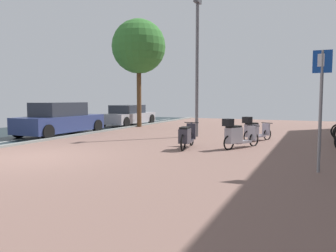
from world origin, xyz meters
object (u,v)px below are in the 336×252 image
at_px(scooter_near, 237,135).
at_px(parked_car_near, 60,120).
at_px(parking_sign, 321,98).
at_px(street_tree, 139,47).
at_px(lamp_post, 197,61).
at_px(scooter_far, 187,136).
at_px(parked_car_far, 128,116).
at_px(scooter_mid, 254,130).

xyz_separation_m(scooter_near, parked_car_near, (-8.36, 0.89, 0.23)).
bearing_deg(parking_sign, street_tree, 136.95).
bearing_deg(parked_car_near, scooter_near, -6.09).
bearing_deg(lamp_post, scooter_far, -76.13).
distance_m(scooter_far, parked_car_far, 10.22).
xyz_separation_m(parked_car_near, parked_car_far, (0.01, 6.00, -0.10)).
bearing_deg(scooter_near, parking_sign, -48.58).
xyz_separation_m(scooter_near, parked_car_far, (-8.35, 6.89, 0.13)).
xyz_separation_m(scooter_near, scooter_far, (-1.52, -0.71, -0.05)).
bearing_deg(scooter_far, parked_car_far, 131.91).
height_order(scooter_near, parked_car_near, parked_car_near).
xyz_separation_m(scooter_mid, scooter_far, (-1.73, -2.82, -0.03)).
bearing_deg(street_tree, parked_car_far, 149.79).
relative_size(parked_car_near, parked_car_far, 1.03).
bearing_deg(parked_car_near, street_tree, 77.40).
bearing_deg(parked_car_near, lamp_post, 17.47).
xyz_separation_m(scooter_far, parked_car_far, (-6.83, 7.61, 0.18)).
xyz_separation_m(parked_car_near, lamp_post, (5.98, 1.88, 2.58)).
relative_size(scooter_mid, street_tree, 0.25).
relative_size(scooter_near, scooter_mid, 1.08).
height_order(scooter_far, street_tree, street_tree).
xyz_separation_m(scooter_mid, lamp_post, (-2.59, 0.67, 2.83)).
relative_size(parked_car_far, parking_sign, 1.55).
height_order(scooter_far, lamp_post, lamp_post).
height_order(parked_car_far, lamp_post, lamp_post).
height_order(scooter_far, parked_car_far, parked_car_far).
height_order(scooter_mid, street_tree, street_tree).
bearing_deg(scooter_mid, lamp_post, 165.45).
distance_m(parked_car_near, parking_sign, 11.50).
relative_size(scooter_far, parked_car_far, 0.44).
bearing_deg(lamp_post, street_tree, 144.37).
xyz_separation_m(lamp_post, street_tree, (-4.79, 3.43, 1.39)).
height_order(parking_sign, lamp_post, lamp_post).
height_order(scooter_near, scooter_far, scooter_near).
relative_size(parked_car_far, street_tree, 0.68).
xyz_separation_m(parking_sign, street_tree, (-9.66, 9.02, 2.99)).
xyz_separation_m(scooter_near, parking_sign, (2.48, -2.81, 1.22)).
xyz_separation_m(scooter_far, lamp_post, (-0.86, 3.49, 2.86)).
bearing_deg(street_tree, scooter_mid, -29.09).
xyz_separation_m(parked_car_far, lamp_post, (5.97, -4.12, 2.68)).
bearing_deg(scooter_near, parked_car_near, 173.91).
bearing_deg(parked_car_far, scooter_far, -48.09).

